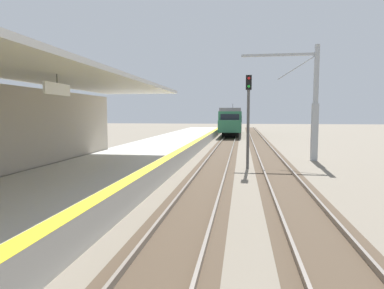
# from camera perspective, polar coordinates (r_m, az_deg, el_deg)

# --- Properties ---
(station_platform) EXTENTS (5.00, 80.00, 0.91)m
(station_platform) POSITION_cam_1_polar(r_m,az_deg,el_deg) (16.24, -13.00, -4.17)
(station_platform) COLOR #B7B5AD
(station_platform) RESTS_ON ground
(track_pair_nearest_platform) EXTENTS (2.34, 120.00, 0.16)m
(track_pair_nearest_platform) POSITION_cam_1_polar(r_m,az_deg,el_deg) (19.20, 3.88, -3.83)
(track_pair_nearest_platform) COLOR #4C3D2D
(track_pair_nearest_platform) RESTS_ON ground
(track_pair_middle) EXTENTS (2.34, 120.00, 0.16)m
(track_pair_middle) POSITION_cam_1_polar(r_m,az_deg,el_deg) (19.23, 14.06, -3.96)
(track_pair_middle) COLOR #4C3D2D
(track_pair_middle) RESTS_ON ground
(approaching_train) EXTENTS (2.93, 19.60, 4.76)m
(approaching_train) POSITION_cam_1_polar(r_m,az_deg,el_deg) (50.69, 6.81, 4.15)
(approaching_train) COLOR #286647
(approaching_train) RESTS_ON ground
(rail_signal_post) EXTENTS (0.32, 0.34, 5.20)m
(rail_signal_post) POSITION_cam_1_polar(r_m,az_deg,el_deg) (18.95, 9.57, 5.54)
(rail_signal_post) COLOR #4C4C4C
(rail_signal_post) RESTS_ON ground
(catenary_pylon_far_side) EXTENTS (5.00, 0.40, 7.50)m
(catenary_pylon_far_side) POSITION_cam_1_polar(r_m,az_deg,el_deg) (23.18, 19.55, 6.24)
(catenary_pylon_far_side) COLOR #9EA3A8
(catenary_pylon_far_side) RESTS_ON ground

